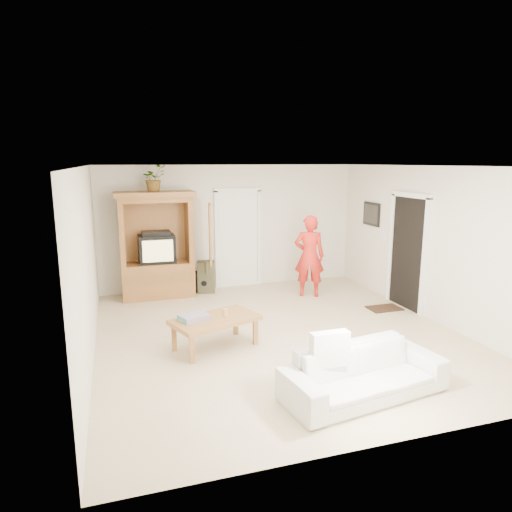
# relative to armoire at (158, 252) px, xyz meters

# --- Properties ---
(floor) EXTENTS (6.00, 6.00, 0.00)m
(floor) POSITION_rel_armoire_xyz_m (1.58, -2.66, -0.91)
(floor) COLOR tan
(floor) RESTS_ON ground
(ceiling) EXTENTS (6.00, 6.00, 0.00)m
(ceiling) POSITION_rel_armoire_xyz_m (1.58, -2.66, 1.69)
(ceiling) COLOR white
(ceiling) RESTS_ON floor
(wall_back) EXTENTS (5.50, 0.00, 5.50)m
(wall_back) POSITION_rel_armoire_xyz_m (1.58, 0.34, 0.39)
(wall_back) COLOR silver
(wall_back) RESTS_ON floor
(wall_front) EXTENTS (5.50, 0.00, 5.50)m
(wall_front) POSITION_rel_armoire_xyz_m (1.58, -5.66, 0.39)
(wall_front) COLOR silver
(wall_front) RESTS_ON floor
(wall_left) EXTENTS (0.00, 6.00, 6.00)m
(wall_left) POSITION_rel_armoire_xyz_m (-1.17, -2.66, 0.39)
(wall_left) COLOR silver
(wall_left) RESTS_ON floor
(wall_right) EXTENTS (0.00, 6.00, 6.00)m
(wall_right) POSITION_rel_armoire_xyz_m (4.33, -2.66, 0.39)
(wall_right) COLOR silver
(wall_right) RESTS_ON floor
(armoire) EXTENTS (1.82, 1.14, 2.10)m
(armoire) POSITION_rel_armoire_xyz_m (0.00, 0.00, 0.00)
(armoire) COLOR brown
(armoire) RESTS_ON floor
(door_back) EXTENTS (0.85, 0.05, 2.04)m
(door_back) POSITION_rel_armoire_xyz_m (1.73, 0.31, 0.11)
(door_back) COLOR white
(door_back) RESTS_ON floor
(doorway_right) EXTENTS (0.05, 0.90, 2.04)m
(doorway_right) POSITION_rel_armoire_xyz_m (4.30, -2.06, 0.11)
(doorway_right) COLOR black
(doorway_right) RESTS_ON floor
(framed_picture) EXTENTS (0.03, 0.60, 0.48)m
(framed_picture) POSITION_rel_armoire_xyz_m (4.31, -0.76, 0.69)
(framed_picture) COLOR black
(framed_picture) RESTS_ON wall_right
(doormat) EXTENTS (0.60, 0.40, 0.02)m
(doormat) POSITION_rel_armoire_xyz_m (3.88, -2.06, -0.90)
(doormat) COLOR #382316
(doormat) RESTS_ON floor
(plant) EXTENTS (0.59, 0.57, 0.50)m
(plant) POSITION_rel_armoire_xyz_m (-0.02, -0.03, 1.44)
(plant) COLOR #4C7238
(plant) RESTS_ON armoire
(man) EXTENTS (0.70, 0.60, 1.64)m
(man) POSITION_rel_armoire_xyz_m (2.88, -0.86, -0.09)
(man) COLOR red
(man) RESTS_ON floor
(sofa) EXTENTS (2.03, 1.05, 0.57)m
(sofa) POSITION_rel_armoire_xyz_m (1.85, -4.76, -0.63)
(sofa) COLOR silver
(sofa) RESTS_ON floor
(coffee_table) EXTENTS (1.38, 1.05, 0.46)m
(coffee_table) POSITION_rel_armoire_xyz_m (0.52, -2.88, -0.51)
(coffee_table) COLOR olive
(coffee_table) RESTS_ON floor
(towel) EXTENTS (0.45, 0.40, 0.08)m
(towel) POSITION_rel_armoire_xyz_m (0.20, -2.88, -0.41)
(towel) COLOR #C44155
(towel) RESTS_ON coffee_table
(candle) EXTENTS (0.08, 0.08, 0.10)m
(candle) POSITION_rel_armoire_xyz_m (0.68, -2.83, -0.40)
(candle) COLOR tan
(candle) RESTS_ON coffee_table
(backpack_black) EXTENTS (0.34, 0.20, 0.42)m
(backpack_black) POSITION_rel_armoire_xyz_m (0.90, 0.06, -0.70)
(backpack_black) COLOR black
(backpack_black) RESTS_ON floor
(backpack_olive) EXTENTS (0.39, 0.32, 0.66)m
(backpack_olive) POSITION_rel_armoire_xyz_m (0.95, -0.00, -0.58)
(backpack_olive) COLOR #47442B
(backpack_olive) RESTS_ON floor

